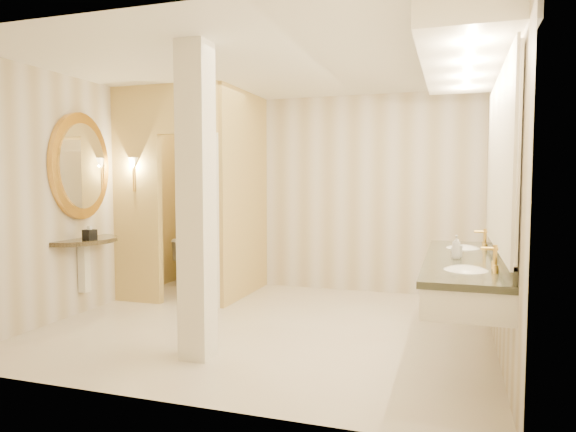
{
  "coord_description": "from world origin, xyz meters",
  "views": [
    {
      "loc": [
        1.85,
        -5.03,
        1.54
      ],
      "look_at": [
        0.16,
        0.2,
        1.16
      ],
      "focal_mm": 32.0,
      "sensor_mm": 36.0,
      "label": 1
    }
  ],
  "objects": [
    {
      "name": "soap_bottle_a",
      "position": [
        1.9,
        -0.36,
        0.95
      ],
      "size": [
        0.08,
        0.08,
        0.15
      ],
      "primitive_type": "imported",
      "rotation": [
        0.0,
        0.0,
        -0.16
      ],
      "color": "beige",
      "rests_on": "vanity"
    },
    {
      "name": "soap_bottle_c",
      "position": [
        1.88,
        -0.5,
        0.98
      ],
      "size": [
        0.09,
        0.09,
        0.2
      ],
      "primitive_type": "imported",
      "rotation": [
        0.0,
        0.0,
        -0.17
      ],
      "color": "#C6B28C",
      "rests_on": "vanity"
    },
    {
      "name": "wall_sconce",
      "position": [
        -1.93,
        0.43,
        1.73
      ],
      "size": [
        0.14,
        0.14,
        0.42
      ],
      "color": "gold",
      "rests_on": "toilet_closet"
    },
    {
      "name": "wall_front",
      "position": [
        0.0,
        -2.0,
        1.35
      ],
      "size": [
        4.5,
        0.02,
        2.7
      ],
      "primitive_type": "cube",
      "color": "beige",
      "rests_on": "floor"
    },
    {
      "name": "toilet_closet",
      "position": [
        -1.13,
        0.96,
        1.39
      ],
      "size": [
        1.5,
        1.55,
        2.7
      ],
      "color": "#DCBC73",
      "rests_on": "floor"
    },
    {
      "name": "vanity",
      "position": [
        1.98,
        -0.38,
        1.63
      ],
      "size": [
        0.75,
        2.6,
        2.09
      ],
      "color": "white",
      "rests_on": "floor"
    },
    {
      "name": "toilet",
      "position": [
        -1.81,
        1.75,
        0.35
      ],
      "size": [
        0.43,
        0.71,
        0.7
      ],
      "primitive_type": "imported",
      "rotation": [
        0.0,
        0.0,
        3.2
      ],
      "color": "white",
      "rests_on": "floor"
    },
    {
      "name": "pillar",
      "position": [
        -0.24,
        -1.12,
        1.35
      ],
      "size": [
        0.26,
        0.26,
        2.7
      ],
      "primitive_type": "cube",
      "color": "white",
      "rests_on": "floor"
    },
    {
      "name": "tissue_box",
      "position": [
        -2.0,
        -0.3,
        0.93
      ],
      "size": [
        0.14,
        0.14,
        0.12
      ],
      "primitive_type": "cube",
      "rotation": [
        0.0,
        0.0,
        -0.2
      ],
      "color": "black",
      "rests_on": "console_shelf"
    },
    {
      "name": "soap_bottle_b",
      "position": [
        1.88,
        -0.18,
        0.93
      ],
      "size": [
        0.11,
        0.11,
        0.11
      ],
      "primitive_type": "imported",
      "rotation": [
        0.0,
        0.0,
        -0.37
      ],
      "color": "silver",
      "rests_on": "vanity"
    },
    {
      "name": "wall_back",
      "position": [
        0.0,
        2.0,
        1.35
      ],
      "size": [
        4.5,
        0.02,
        2.7
      ],
      "primitive_type": "cube",
      "color": "beige",
      "rests_on": "floor"
    },
    {
      "name": "ceiling",
      "position": [
        0.0,
        0.0,
        2.7
      ],
      "size": [
        4.5,
        4.5,
        0.0
      ],
      "primitive_type": "plane",
      "rotation": [
        3.14,
        0.0,
        0.0
      ],
      "color": "white",
      "rests_on": "wall_back"
    },
    {
      "name": "wall_left",
      "position": [
        -2.25,
        0.0,
        1.35
      ],
      "size": [
        0.02,
        4.0,
        2.7
      ],
      "primitive_type": "cube",
      "color": "beige",
      "rests_on": "floor"
    },
    {
      "name": "wall_right",
      "position": [
        2.25,
        0.0,
        1.35
      ],
      "size": [
        0.02,
        4.0,
        2.7
      ],
      "primitive_type": "cube",
      "color": "beige",
      "rests_on": "floor"
    },
    {
      "name": "console_shelf",
      "position": [
        -2.21,
        -0.18,
        1.34
      ],
      "size": [
        0.93,
        0.93,
        1.92
      ],
      "color": "black",
      "rests_on": "floor"
    },
    {
      "name": "floor",
      "position": [
        0.0,
        0.0,
        0.0
      ],
      "size": [
        4.5,
        4.5,
        0.0
      ],
      "primitive_type": "plane",
      "color": "silver",
      "rests_on": "ground"
    }
  ]
}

